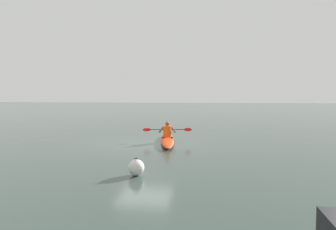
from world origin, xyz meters
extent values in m
plane|color=#384742|center=(0.00, 0.00, 0.00)|extent=(160.00, 160.00, 0.00)
ellipsoid|color=red|center=(-0.96, -0.79, 0.13)|extent=(1.36, 4.66, 0.26)
torus|color=black|center=(-0.97, -0.75, 0.24)|extent=(0.64, 0.64, 0.04)
cylinder|color=black|center=(-0.73, -2.16, 0.25)|extent=(0.18, 0.18, 0.02)
cylinder|color=#E04C14|center=(-0.94, -0.93, 0.52)|extent=(0.40, 0.40, 0.53)
sphere|color=brown|center=(-0.94, -0.93, 0.90)|extent=(0.21, 0.21, 0.21)
cylinder|color=black|center=(-0.90, -1.12, 0.59)|extent=(2.02, 0.37, 0.03)
ellipsoid|color=red|center=(0.10, -0.96, 0.59)|extent=(0.40, 0.10, 0.17)
ellipsoid|color=red|center=(-1.91, -1.29, 0.59)|extent=(0.40, 0.10, 0.17)
cylinder|color=brown|center=(-0.63, -0.96, 0.60)|extent=(0.26, 0.24, 0.34)
cylinder|color=brown|center=(-1.22, -1.05, 0.60)|extent=(0.29, 0.20, 0.34)
sphere|color=silver|center=(-0.96, 5.08, 0.23)|extent=(0.46, 0.46, 0.46)
torus|color=#333338|center=(-0.96, 5.08, 0.49)|extent=(0.12, 0.12, 0.02)
camera|label=1|loc=(-3.04, 12.84, 2.26)|focal=30.64mm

